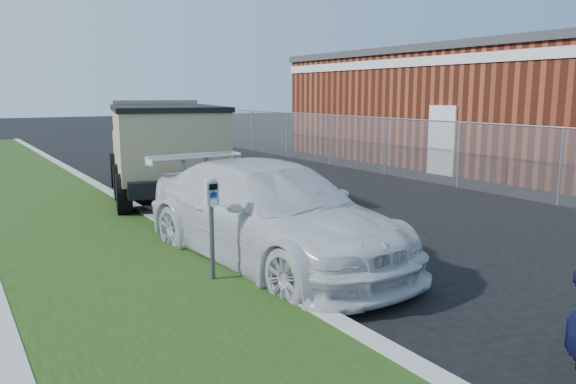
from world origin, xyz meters
TOP-DOWN VIEW (x-y plane):
  - ground at (0.00, 0.00)m, footprint 120.00×120.00m
  - chainlink_fence at (6.00, 7.00)m, footprint 0.06×30.06m
  - brick_building at (12.00, 8.00)m, footprint 9.20×14.20m
  - parking_meter at (-3.17, 0.04)m, footprint 0.20×0.15m
  - white_wagon at (-1.91, 0.70)m, footprint 2.60×5.43m
  - dump_truck at (-1.36, 7.13)m, footprint 3.59×6.46m

SIDE VIEW (x-z plane):
  - ground at x=0.00m, z-range 0.00..0.00m
  - white_wagon at x=-1.91m, z-range 0.00..1.53m
  - parking_meter at x=-3.17m, z-range 0.43..1.79m
  - chainlink_fence at x=6.00m, z-range -13.74..16.26m
  - dump_truck at x=-1.36m, z-range 0.15..2.55m
  - brick_building at x=12.00m, z-range 0.04..4.21m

